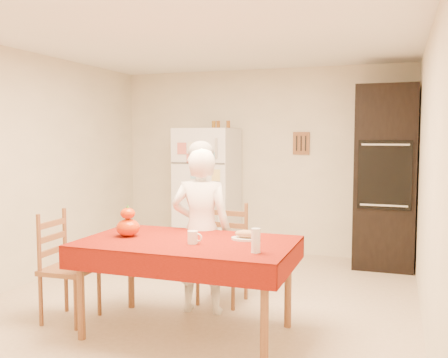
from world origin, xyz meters
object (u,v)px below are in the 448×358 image
at_px(wine_glass, 256,241).
at_px(refrigerator, 208,191).
at_px(oven_cabinet, 385,177).
at_px(chair_far, 225,249).
at_px(chair_left, 63,262).
at_px(seated_woman, 201,230).
at_px(bread_plate, 246,239).
at_px(coffee_mug, 193,237).
at_px(dining_table, 187,249).
at_px(pumpkin_lower, 128,228).

bearing_deg(wine_glass, refrigerator, 117.18).
relative_size(oven_cabinet, chair_far, 2.32).
distance_m(oven_cabinet, chair_left, 3.82).
bearing_deg(chair_left, seated_woman, -63.39).
bearing_deg(seated_woman, chair_left, 19.43).
relative_size(wine_glass, bread_plate, 0.73).
bearing_deg(chair_far, oven_cabinet, 55.59).
height_order(oven_cabinet, coffee_mug, oven_cabinet).
relative_size(chair_far, coffee_mug, 9.50).
relative_size(oven_cabinet, coffee_mug, 22.00).
xyz_separation_m(chair_far, seated_woman, (-0.10, -0.37, 0.24)).
xyz_separation_m(dining_table, pumpkin_lower, (-0.54, -0.00, 0.14)).
distance_m(dining_table, chair_left, 1.15).
height_order(oven_cabinet, seated_woman, oven_cabinet).
distance_m(seated_woman, pumpkin_lower, 0.68).
bearing_deg(coffee_mug, oven_cabinet, 64.05).
height_order(seated_woman, coffee_mug, seated_woman).
relative_size(chair_left, coffee_mug, 9.50).
bearing_deg(refrigerator, oven_cabinet, 1.18).
distance_m(refrigerator, pumpkin_lower, 2.66).
relative_size(refrigerator, wine_glass, 9.66).
bearing_deg(oven_cabinet, chair_left, -132.94).
relative_size(coffee_mug, wine_glass, 0.57).
xyz_separation_m(refrigerator, oven_cabinet, (2.28, 0.05, 0.25)).
height_order(coffee_mug, pumpkin_lower, pumpkin_lower).
relative_size(dining_table, coffee_mug, 17.00).
bearing_deg(seated_woman, coffee_mug, 96.30).
bearing_deg(refrigerator, wine_glass, -62.82).
bearing_deg(seated_woman, dining_table, 89.78).
bearing_deg(chair_far, chair_left, -136.86).
bearing_deg(chair_far, wine_glass, -57.08).
relative_size(dining_table, chair_left, 1.79).
height_order(chair_far, seated_woman, seated_woman).
bearing_deg(dining_table, refrigerator, 107.66).
height_order(pumpkin_lower, wine_glass, wine_glass).
relative_size(seated_woman, bread_plate, 6.23).
bearing_deg(chair_far, dining_table, -87.46).
xyz_separation_m(refrigerator, coffee_mug, (0.93, -2.73, -0.04)).
xyz_separation_m(seated_woman, coffee_mug, (0.17, -0.59, 0.06)).
xyz_separation_m(oven_cabinet, bread_plate, (-1.00, -2.51, -0.33)).
bearing_deg(oven_cabinet, refrigerator, -178.82).
height_order(coffee_mug, bread_plate, coffee_mug).
bearing_deg(bread_plate, chair_far, 121.11).
xyz_separation_m(oven_cabinet, wine_glass, (-0.81, -2.91, -0.25)).
relative_size(dining_table, chair_far, 1.79).
distance_m(seated_woman, wine_glass, 1.02).
xyz_separation_m(dining_table, coffee_mug, (0.09, -0.09, 0.12)).
height_order(chair_left, coffee_mug, chair_left).
relative_size(refrigerator, chair_far, 1.79).
distance_m(dining_table, wine_glass, 0.69).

